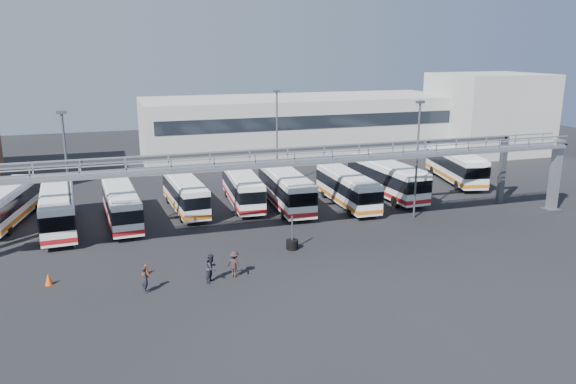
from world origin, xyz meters
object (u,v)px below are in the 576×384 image
object	(u,v)px
pedestrian_c	(234,264)
tire_stack	(292,244)
bus_4	(243,187)
cone_left	(49,279)
bus_0	(8,203)
light_pole_left	(68,173)
pedestrian_b	(212,268)
bus_5	(286,188)
bus_3	(185,193)
bus_2	(121,204)
bus_6	(347,188)
light_pole_mid	(417,154)
cone_right	(145,269)
bus_1	(58,208)
bus_7	(386,177)
light_pole_back	(277,133)
pedestrian_a	(145,279)
bus_9	(455,165)

from	to	relation	value
pedestrian_c	tire_stack	distance (m)	6.40
bus_4	cone_left	distance (m)	21.39
bus_0	tire_stack	size ratio (longest dim) A/B	4.20
light_pole_left	pedestrian_b	bearing A→B (deg)	-47.13
bus_4	light_pole_left	bearing A→B (deg)	-149.08
bus_4	bus_5	distance (m)	4.14
bus_3	tire_stack	world-z (taller)	bus_3
bus_4	pedestrian_c	size ratio (longest dim) A/B	6.08
bus_2	bus_6	distance (m)	20.40
light_pole_mid	bus_3	world-z (taller)	light_pole_mid
pedestrian_c	bus_6	bearing A→B (deg)	-89.49
light_pole_left	cone_left	distance (m)	8.60
pedestrian_b	cone_right	bearing A→B (deg)	97.57
bus_6	bus_2	bearing A→B (deg)	179.22
bus_4	cone_right	distance (m)	17.52
bus_0	bus_4	size ratio (longest dim) A/B	1.02
tire_stack	bus_6	bearing A→B (deg)	48.22
bus_1	cone_left	distance (m)	11.51
bus_7	cone_right	world-z (taller)	bus_7
bus_0	bus_5	size ratio (longest dim) A/B	0.95
light_pole_mid	pedestrian_c	size ratio (longest dim) A/B	5.87
pedestrian_c	tire_stack	world-z (taller)	tire_stack
bus_6	tire_stack	bearing A→B (deg)	-130.98
bus_0	bus_2	size ratio (longest dim) A/B	1.03
light_pole_left	bus_4	xyz separation A→B (m)	(14.67, 7.59, -3.97)
bus_2	light_pole_mid	bearing A→B (deg)	-17.57
bus_0	pedestrian_c	bearing A→B (deg)	-36.32
bus_2	pedestrian_c	world-z (taller)	bus_2
bus_4	pedestrian_c	distance (m)	17.15
pedestrian_c	bus_7	bearing A→B (deg)	-94.59
cone_right	bus_1	bearing A→B (deg)	117.51
bus_4	bus_7	world-z (taller)	bus_7
pedestrian_b	bus_6	bearing A→B (deg)	-7.65
bus_5	pedestrian_c	distance (m)	16.65
light_pole_back	bus_1	size ratio (longest dim) A/B	0.91
pedestrian_a	bus_7	bearing A→B (deg)	-56.09
cone_left	cone_right	world-z (taller)	cone_left
bus_2	bus_5	distance (m)	14.69
bus_3	tire_stack	bearing A→B (deg)	-67.81
light_pole_mid	bus_9	xyz separation A→B (m)	(11.24, 10.59, -3.80)
bus_7	light_pole_back	bearing A→B (deg)	136.44
bus_4	cone_left	size ratio (longest dim) A/B	13.71
light_pole_left	bus_5	world-z (taller)	light_pole_left
bus_3	pedestrian_b	size ratio (longest dim) A/B	5.51
light_pole_back	tire_stack	world-z (taller)	light_pole_back
bus_5	pedestrian_c	size ratio (longest dim) A/B	6.56
bus_4	cone_right	size ratio (longest dim) A/B	13.98
light_pole_mid	bus_7	world-z (taller)	light_pole_mid
pedestrian_b	cone_left	world-z (taller)	pedestrian_b
bus_2	cone_right	xyz separation A→B (m)	(1.08, -11.72, -1.36)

